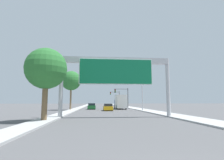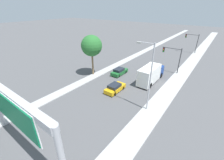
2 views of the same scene
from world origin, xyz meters
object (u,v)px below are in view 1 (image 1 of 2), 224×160
(truck_box_primary, at_px, (120,102))
(palm_tree_background, at_px, (71,81))
(car_mid_center, at_px, (92,106))
(traffic_light_near_intersection, at_px, (123,94))
(traffic_light_mid_block, at_px, (116,96))
(car_far_left, at_px, (108,107))
(palm_tree_foreground, at_px, (46,69))
(sign_gantry, at_px, (116,71))
(street_lamp_right, at_px, (141,83))

(truck_box_primary, bearing_deg, palm_tree_background, -159.83)
(car_mid_center, relative_size, traffic_light_near_intersection, 0.74)
(traffic_light_near_intersection, height_order, traffic_light_mid_block, traffic_light_mid_block)
(car_far_left, distance_m, palm_tree_foreground, 20.74)
(car_mid_center, relative_size, palm_tree_foreground, 0.61)
(sign_gantry, relative_size, palm_tree_background, 1.55)
(traffic_light_mid_block, height_order, street_lamp_right, street_lamp_right)
(palm_tree_foreground, height_order, palm_tree_background, palm_tree_background)
(car_far_left, xyz_separation_m, car_mid_center, (-3.50, 6.52, 0.01))
(car_far_left, height_order, car_mid_center, car_mid_center)
(car_far_left, distance_m, traffic_light_mid_block, 35.15)
(palm_tree_background, bearing_deg, street_lamp_right, -17.08)
(traffic_light_near_intersection, height_order, street_lamp_right, street_lamp_right)
(sign_gantry, height_order, traffic_light_mid_block, sign_gantry)
(palm_tree_foreground, bearing_deg, palm_tree_background, 92.16)
(palm_tree_background, bearing_deg, sign_gantry, -66.55)
(sign_gantry, height_order, palm_tree_foreground, sign_gantry)
(car_mid_center, distance_m, traffic_light_mid_block, 29.62)
(palm_tree_foreground, bearing_deg, street_lamp_right, 51.60)
(car_far_left, distance_m, car_mid_center, 7.40)
(truck_box_primary, xyz_separation_m, traffic_light_near_intersection, (1.88, 7.38, 2.18))
(car_far_left, relative_size, traffic_light_near_intersection, 0.74)
(truck_box_primary, height_order, street_lamp_right, street_lamp_right)
(truck_box_primary, bearing_deg, traffic_light_near_intersection, 75.68)
(traffic_light_near_intersection, xyz_separation_m, palm_tree_background, (-13.42, -11.61, 2.51))
(car_far_left, bearing_deg, traffic_light_near_intersection, 69.71)
(car_far_left, bearing_deg, traffic_light_mid_block, 81.02)
(car_mid_center, distance_m, truck_box_primary, 7.11)
(traffic_light_near_intersection, relative_size, street_lamp_right, 0.59)
(car_far_left, bearing_deg, car_mid_center, 118.21)
(palm_tree_background, bearing_deg, truck_box_primary, 20.17)
(car_far_left, xyz_separation_m, traffic_light_near_intersection, (5.38, 14.56, 3.23))
(sign_gantry, bearing_deg, car_mid_center, 99.00)
(car_mid_center, distance_m, palm_tree_foreground, 26.11)
(car_far_left, xyz_separation_m, palm_tree_foreground, (-7.21, -18.95, 4.35))
(street_lamp_right, bearing_deg, palm_tree_background, 162.92)
(palm_tree_foreground, relative_size, street_lamp_right, 0.72)
(sign_gantry, relative_size, palm_tree_foreground, 1.89)
(car_mid_center, distance_m, palm_tree_background, 8.14)
(car_far_left, height_order, truck_box_primary, truck_box_primary)
(sign_gantry, height_order, traffic_light_near_intersection, sign_gantry)
(car_mid_center, bearing_deg, traffic_light_mid_block, 72.27)
(car_far_left, distance_m, palm_tree_background, 10.31)
(car_mid_center, bearing_deg, traffic_light_near_intersection, 42.13)
(traffic_light_mid_block, bearing_deg, car_mid_center, -107.73)
(sign_gantry, relative_size, traffic_light_near_intersection, 2.31)
(truck_box_primary, bearing_deg, street_lamp_right, -70.53)
(traffic_light_near_intersection, bearing_deg, truck_box_primary, -104.32)
(traffic_light_mid_block, bearing_deg, palm_tree_foreground, -103.32)
(palm_tree_foreground, bearing_deg, car_mid_center, 81.71)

